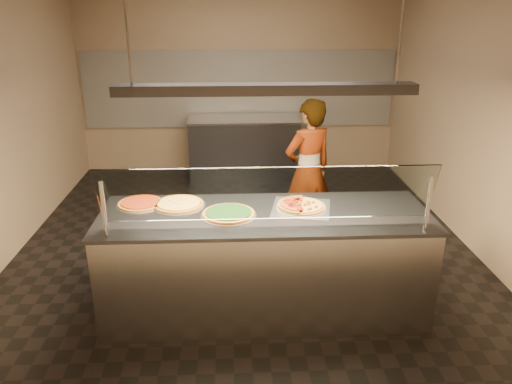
{
  "coord_description": "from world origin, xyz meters",
  "views": [
    {
      "loc": [
        -0.12,
        -4.97,
        2.55
      ],
      "look_at": [
        0.08,
        -0.91,
        1.02
      ],
      "focal_mm": 35.0,
      "sensor_mm": 36.0,
      "label": 1
    }
  ],
  "objects_px": {
    "perforated_tray": "(301,207)",
    "pizza_spinach": "(229,213)",
    "serving_counter": "(264,263)",
    "sneeze_guard": "(268,194)",
    "pizza_cheese": "(179,204)",
    "pizza_tomato": "(140,203)",
    "worker": "(308,171)",
    "pizza_spatula": "(182,203)",
    "prep_table": "(244,147)",
    "heat_lamp_housing": "(266,89)",
    "half_pizza_sausage": "(312,205)",
    "half_pizza_pepperoni": "(290,205)"
  },
  "relations": [
    {
      "from": "pizza_spinach",
      "to": "sneeze_guard",
      "type": "bearing_deg",
      "value": -46.27
    },
    {
      "from": "serving_counter",
      "to": "sneeze_guard",
      "type": "distance_m",
      "value": 0.83
    },
    {
      "from": "pizza_tomato",
      "to": "worker",
      "type": "height_order",
      "value": "worker"
    },
    {
      "from": "pizza_tomato",
      "to": "worker",
      "type": "bearing_deg",
      "value": 36.2
    },
    {
      "from": "pizza_cheese",
      "to": "pizza_tomato",
      "type": "distance_m",
      "value": 0.34
    },
    {
      "from": "half_pizza_pepperoni",
      "to": "worker",
      "type": "xyz_separation_m",
      "value": [
        0.36,
        1.35,
        -0.15
      ]
    },
    {
      "from": "perforated_tray",
      "to": "sneeze_guard",
      "type": "bearing_deg",
      "value": -125.84
    },
    {
      "from": "pizza_spatula",
      "to": "heat_lamp_housing",
      "type": "distance_m",
      "value": 1.23
    },
    {
      "from": "heat_lamp_housing",
      "to": "pizza_spatula",
      "type": "bearing_deg",
      "value": 164.46
    },
    {
      "from": "pizza_cheese",
      "to": "pizza_spinach",
      "type": "bearing_deg",
      "value": -28.88
    },
    {
      "from": "perforated_tray",
      "to": "pizza_spinach",
      "type": "distance_m",
      "value": 0.63
    },
    {
      "from": "worker",
      "to": "heat_lamp_housing",
      "type": "xyz_separation_m",
      "value": [
        -0.58,
        -1.44,
        1.14
      ]
    },
    {
      "from": "pizza_cheese",
      "to": "sneeze_guard",
      "type": "bearing_deg",
      "value": -37.04
    },
    {
      "from": "perforated_tray",
      "to": "worker",
      "type": "relative_size",
      "value": 0.35
    },
    {
      "from": "worker",
      "to": "heat_lamp_housing",
      "type": "distance_m",
      "value": 1.92
    },
    {
      "from": "serving_counter",
      "to": "pizza_spatula",
      "type": "distance_m",
      "value": 0.88
    },
    {
      "from": "pizza_spinach",
      "to": "worker",
      "type": "distance_m",
      "value": 1.72
    },
    {
      "from": "serving_counter",
      "to": "prep_table",
      "type": "height_order",
      "value": "same"
    },
    {
      "from": "pizza_cheese",
      "to": "serving_counter",
      "type": "bearing_deg",
      "value": -15.85
    },
    {
      "from": "serving_counter",
      "to": "pizza_tomato",
      "type": "bearing_deg",
      "value": 167.22
    },
    {
      "from": "worker",
      "to": "serving_counter",
      "type": "bearing_deg",
      "value": 42.53
    },
    {
      "from": "pizza_spinach",
      "to": "heat_lamp_housing",
      "type": "height_order",
      "value": "heat_lamp_housing"
    },
    {
      "from": "prep_table",
      "to": "pizza_spatula",
      "type": "bearing_deg",
      "value": -99.98
    },
    {
      "from": "perforated_tray",
      "to": "pizza_spatula",
      "type": "bearing_deg",
      "value": 174.14
    },
    {
      "from": "half_pizza_sausage",
      "to": "prep_table",
      "type": "height_order",
      "value": "half_pizza_sausage"
    },
    {
      "from": "pizza_tomato",
      "to": "prep_table",
      "type": "relative_size",
      "value": 0.24
    },
    {
      "from": "pizza_cheese",
      "to": "worker",
      "type": "bearing_deg",
      "value": 43.4
    },
    {
      "from": "half_pizza_pepperoni",
      "to": "pizza_spinach",
      "type": "height_order",
      "value": "half_pizza_pepperoni"
    },
    {
      "from": "serving_counter",
      "to": "sneeze_guard",
      "type": "relative_size",
      "value": 1.1
    },
    {
      "from": "half_pizza_pepperoni",
      "to": "prep_table",
      "type": "distance_m",
      "value": 3.68
    },
    {
      "from": "pizza_cheese",
      "to": "heat_lamp_housing",
      "type": "height_order",
      "value": "heat_lamp_housing"
    },
    {
      "from": "half_pizza_sausage",
      "to": "pizza_spatula",
      "type": "height_order",
      "value": "half_pizza_sausage"
    },
    {
      "from": "pizza_spatula",
      "to": "prep_table",
      "type": "bearing_deg",
      "value": 80.02
    },
    {
      "from": "half_pizza_sausage",
      "to": "pizza_spatula",
      "type": "relative_size",
      "value": 1.51
    },
    {
      "from": "pizza_cheese",
      "to": "pizza_spatula",
      "type": "distance_m",
      "value": 0.03
    },
    {
      "from": "pizza_spatula",
      "to": "heat_lamp_housing",
      "type": "bearing_deg",
      "value": -15.54
    },
    {
      "from": "serving_counter",
      "to": "worker",
      "type": "bearing_deg",
      "value": 68.19
    },
    {
      "from": "sneeze_guard",
      "to": "pizza_spinach",
      "type": "distance_m",
      "value": 0.52
    },
    {
      "from": "pizza_tomato",
      "to": "worker",
      "type": "relative_size",
      "value": 0.25
    },
    {
      "from": "serving_counter",
      "to": "perforated_tray",
      "type": "distance_m",
      "value": 0.57
    },
    {
      "from": "half_pizza_pepperoni",
      "to": "heat_lamp_housing",
      "type": "bearing_deg",
      "value": -157.5
    },
    {
      "from": "pizza_spinach",
      "to": "heat_lamp_housing",
      "type": "relative_size",
      "value": 0.2
    },
    {
      "from": "pizza_tomato",
      "to": "pizza_spatula",
      "type": "height_order",
      "value": "pizza_spatula"
    },
    {
      "from": "pizza_cheese",
      "to": "pizza_tomato",
      "type": "relative_size",
      "value": 1.11
    },
    {
      "from": "heat_lamp_housing",
      "to": "pizza_cheese",
      "type": "bearing_deg",
      "value": 164.15
    },
    {
      "from": "perforated_tray",
      "to": "worker",
      "type": "height_order",
      "value": "worker"
    },
    {
      "from": "half_pizza_pepperoni",
      "to": "half_pizza_sausage",
      "type": "xyz_separation_m",
      "value": [
        0.19,
        -0.0,
        -0.01
      ]
    },
    {
      "from": "pizza_tomato",
      "to": "worker",
      "type": "xyz_separation_m",
      "value": [
        1.64,
        1.2,
        -0.13
      ]
    },
    {
      "from": "pizza_spatula",
      "to": "sneeze_guard",
      "type": "bearing_deg",
      "value": -37.51
    },
    {
      "from": "pizza_tomato",
      "to": "worker",
      "type": "distance_m",
      "value": 2.04
    }
  ]
}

